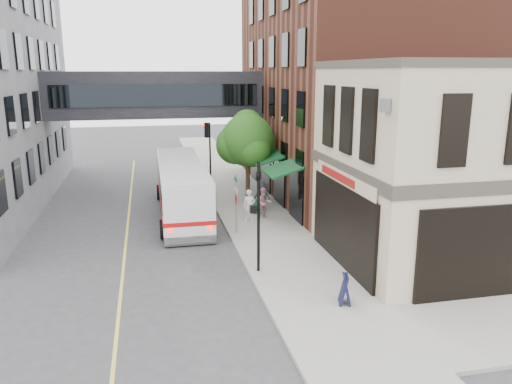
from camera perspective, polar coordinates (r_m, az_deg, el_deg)
name	(u,v)px	position (r m, az deg, el deg)	size (l,w,h in m)	color
ground	(260,296)	(18.69, 0.44, -11.81)	(120.00, 120.00, 0.00)	#38383A
sidewalk_main	(242,198)	(31.99, -1.64, -0.72)	(4.00, 60.00, 0.15)	gray
corner_building	(456,164)	(22.74, 21.91, 3.00)	(10.19, 8.12, 8.45)	#C4AC95
brick_building	(357,87)	(34.33, 11.43, 11.68)	(13.76, 18.00, 14.00)	#57271B
skyway_bridge	(156,94)	(34.49, -11.34, 10.88)	(14.00, 3.18, 3.00)	black
traffic_signal_near	(258,203)	(19.57, 0.20, -1.30)	(0.44, 0.22, 4.60)	black
traffic_signal_far	(208,142)	(34.01, -5.53, 5.69)	(0.53, 0.28, 4.50)	black
street_sign_pole	(236,198)	(24.58, -2.29, -0.71)	(0.08, 0.75, 3.00)	gray
street_tree	(247,140)	(30.53, -1.06, 5.92)	(3.80, 3.20, 5.60)	#382619
lane_marking	(128,225)	(27.67, -14.46, -3.64)	(0.12, 40.00, 0.01)	#D8CC4C
bus	(182,186)	(28.58, -8.50, 0.70)	(2.78, 11.23, 3.02)	silver
pedestrian_a	(249,206)	(26.53, -0.79, -1.62)	(0.64, 0.42, 1.77)	silver
pedestrian_b	(264,203)	(27.33, 0.93, -1.24)	(0.83, 0.64, 1.70)	#C88195
pedestrian_c	(262,197)	(28.80, 0.68, -0.52)	(1.06, 0.61, 1.64)	#21232A
newspaper_box	(257,207)	(28.27, 0.08, -1.67)	(0.40, 0.35, 0.80)	#145726
sandwich_board	(345,289)	(17.87, 10.14, -10.88)	(0.38, 0.60, 1.06)	black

